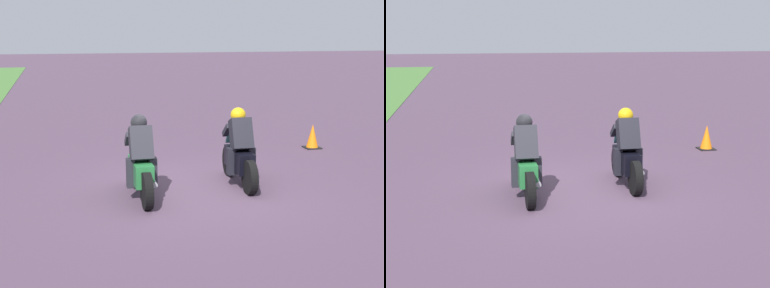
{
  "view_description": "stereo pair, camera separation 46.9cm",
  "coord_description": "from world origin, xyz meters",
  "views": [
    {
      "loc": [
        -9.92,
        2.44,
        3.01
      ],
      "look_at": [
        0.0,
        0.04,
        0.9
      ],
      "focal_mm": 52.37,
      "sensor_mm": 36.0,
      "label": 1
    },
    {
      "loc": [
        -10.02,
        1.99,
        3.01
      ],
      "look_at": [
        0.0,
        0.04,
        0.9
      ],
      "focal_mm": 52.37,
      "sensor_mm": 36.0,
      "label": 2
    }
  ],
  "objects": [
    {
      "name": "ground_plane",
      "position": [
        0.0,
        0.0,
        0.0
      ],
      "size": [
        120.0,
        120.0,
        0.0
      ],
      "primitive_type": "plane",
      "color": "#4E3A4D"
    },
    {
      "name": "rider_lane_b",
      "position": [
        -0.22,
        1.04,
        0.62
      ],
      "size": [
        2.04,
        0.54,
        1.51
      ],
      "rotation": [
        0.0,
        0.0,
        -0.0
      ],
      "color": "black",
      "rests_on": "ground_plane"
    },
    {
      "name": "traffic_cone",
      "position": [
        2.99,
        -3.86,
        0.29
      ],
      "size": [
        0.4,
        0.4,
        0.62
      ],
      "color": "black",
      "rests_on": "ground_plane"
    },
    {
      "name": "rider_lane_a",
      "position": [
        0.21,
        -0.97,
        0.62
      ],
      "size": [
        2.04,
        0.55,
        1.51
      ],
      "rotation": [
        0.0,
        0.0,
        -0.03
      ],
      "color": "black",
      "rests_on": "ground_plane"
    }
  ]
}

